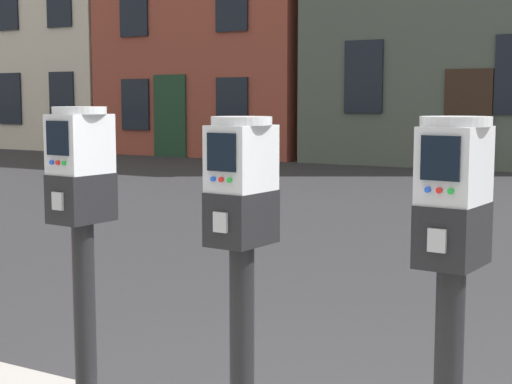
% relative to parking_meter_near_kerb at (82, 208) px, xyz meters
% --- Properties ---
extents(parking_meter_near_kerb, '(0.23, 0.26, 1.31)m').
position_rel_parking_meter_near_kerb_xyz_m(parking_meter_near_kerb, '(0.00, 0.00, 0.00)').
color(parking_meter_near_kerb, black).
rests_on(parking_meter_near_kerb, sidewalk_slab).
extents(parking_meter_twin_adjacent, '(0.23, 0.26, 1.28)m').
position_rel_parking_meter_near_kerb_xyz_m(parking_meter_twin_adjacent, '(0.76, -0.00, -0.02)').
color(parking_meter_twin_adjacent, black).
rests_on(parking_meter_twin_adjacent, sidewalk_slab).
extents(parking_meter_end_of_row, '(0.23, 0.26, 1.29)m').
position_rel_parking_meter_near_kerb_xyz_m(parking_meter_end_of_row, '(1.52, -0.00, -0.02)').
color(parking_meter_end_of_row, black).
rests_on(parking_meter_end_of_row, sidewalk_slab).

